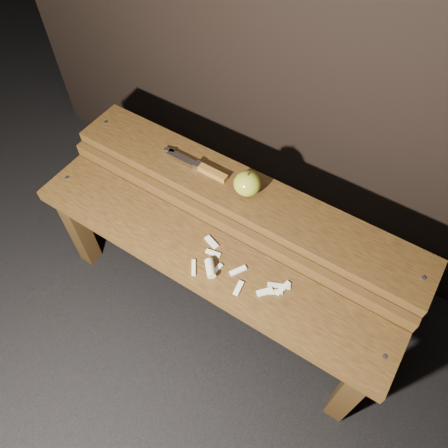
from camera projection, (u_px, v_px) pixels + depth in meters
The scene contains 6 objects.
ground at pixel (215, 303), 1.66m from camera, with size 60.00×60.00×0.00m, color black.
bench_front_tier at pixel (203, 269), 1.34m from camera, with size 1.20×0.20×0.42m.
bench_rear_tier at pixel (242, 208), 1.40m from camera, with size 1.20×0.21×0.50m.
apple at pixel (247, 183), 1.30m from camera, with size 0.08×0.08×0.09m.
knife at pixel (205, 169), 1.37m from camera, with size 0.24×0.03×0.02m.
apple_scraps at pixel (227, 271), 1.25m from camera, with size 0.30×0.14×0.03m.
Camera 1 is at (0.42, -0.58, 1.53)m, focal length 35.00 mm.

